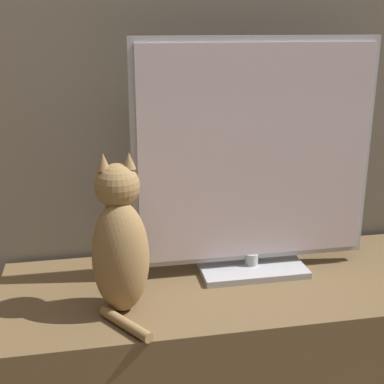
# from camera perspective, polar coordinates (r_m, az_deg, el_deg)

# --- Properties ---
(tv_stand) EXTENTS (1.56, 0.54, 0.42)m
(tv_stand) POSITION_cam_1_polar(r_m,az_deg,el_deg) (1.78, 6.78, -15.26)
(tv_stand) COLOR brown
(tv_stand) RESTS_ON ground_plane
(tv) EXTENTS (0.74, 0.20, 0.72)m
(tv) POSITION_cam_1_polar(r_m,az_deg,el_deg) (1.62, 6.74, 3.14)
(tv) COLOR #B7B7BC
(tv) RESTS_ON tv_stand
(cat) EXTENTS (0.15, 0.27, 0.44)m
(cat) POSITION_cam_1_polar(r_m,az_deg,el_deg) (1.44, -7.68, -5.52)
(cat) COLOR #997547
(cat) RESTS_ON tv_stand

